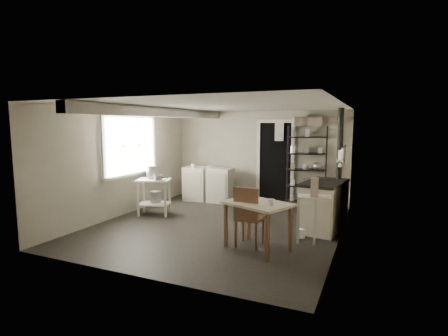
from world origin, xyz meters
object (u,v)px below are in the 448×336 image
at_px(chair, 250,216).
at_px(flour_sack, 307,201).
at_px(base_cabinets, 208,183).
at_px(stove, 324,207).
at_px(shelf_rack, 306,167).
at_px(prep_table, 154,197).
at_px(stockpot, 152,172).
at_px(work_table, 257,226).

bearing_deg(chair, flour_sack, 81.14).
height_order(chair, flour_sack, chair).
xyz_separation_m(base_cabinets, stove, (3.08, -1.38, -0.02)).
bearing_deg(base_cabinets, shelf_rack, 3.40).
height_order(prep_table, chair, chair).
distance_m(chair, flour_sack, 2.69).
distance_m(stockpot, work_table, 3.10).
relative_size(work_table, flour_sack, 2.14).
relative_size(shelf_rack, work_table, 1.94).
bearing_deg(stove, chair, -116.40).
bearing_deg(base_cabinets, flour_sack, -7.20).
xyz_separation_m(stove, work_table, (-0.81, -1.49, -0.06)).
bearing_deg(prep_table, base_cabinets, 75.60).
xyz_separation_m(prep_table, shelf_rack, (2.87, 2.08, 0.55)).
bearing_deg(shelf_rack, chair, -111.97).
bearing_deg(stockpot, prep_table, -36.89).
distance_m(shelf_rack, chair, 3.15).
bearing_deg(flour_sack, work_table, -95.82).
relative_size(base_cabinets, shelf_rack, 0.68).
distance_m(stockpot, chair, 2.89).
relative_size(chair, flour_sack, 2.13).
xyz_separation_m(prep_table, stove, (3.53, 0.37, 0.04)).
xyz_separation_m(stove, chair, (-0.97, -1.38, 0.04)).
xyz_separation_m(shelf_rack, work_table, (-0.15, -3.21, -0.57)).
relative_size(prep_table, stove, 0.68).
relative_size(work_table, chair, 1.01).
bearing_deg(stove, shelf_rack, 119.83).
height_order(prep_table, shelf_rack, shelf_rack).
bearing_deg(base_cabinets, stockpot, -111.98).
bearing_deg(shelf_rack, prep_table, -160.24).
bearing_deg(shelf_rack, flour_sack, -89.95).
xyz_separation_m(shelf_rack, flour_sack, (0.13, -0.46, -0.71)).
bearing_deg(flour_sack, shelf_rack, 106.29).
distance_m(prep_table, base_cabinets, 1.81).
bearing_deg(work_table, base_cabinets, 128.33).
relative_size(base_cabinets, work_table, 1.33).
relative_size(stockpot, flour_sack, 0.57).
bearing_deg(work_table, prep_table, 157.62).
xyz_separation_m(prep_table, stockpot, (-0.08, 0.06, 0.54)).
bearing_deg(stockpot, flour_sack, 26.88).
distance_m(prep_table, stove, 3.55).
relative_size(base_cabinets, stove, 1.14).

